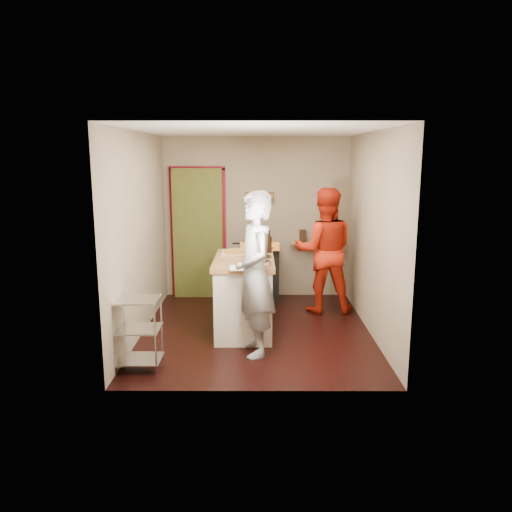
# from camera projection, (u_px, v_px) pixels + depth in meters

# --- Properties ---
(floor) EXTENTS (3.50, 3.50, 0.00)m
(floor) POSITION_uv_depth(u_px,v_px,m) (256.00, 330.00, 6.67)
(floor) COLOR black
(floor) RESTS_ON ground
(back_wall) EXTENTS (3.00, 0.44, 2.60)m
(back_wall) POSITION_uv_depth(u_px,v_px,m) (218.00, 228.00, 8.19)
(back_wall) COLOR gray
(back_wall) RESTS_ON ground
(left_wall) EXTENTS (0.04, 3.50, 2.60)m
(left_wall) POSITION_uv_depth(u_px,v_px,m) (140.00, 234.00, 6.42)
(left_wall) COLOR gray
(left_wall) RESTS_ON ground
(right_wall) EXTENTS (0.04, 3.50, 2.60)m
(right_wall) POSITION_uv_depth(u_px,v_px,m) (373.00, 234.00, 6.41)
(right_wall) COLOR gray
(right_wall) RESTS_ON ground
(ceiling) EXTENTS (3.00, 3.50, 0.02)m
(ceiling) POSITION_uv_depth(u_px,v_px,m) (256.00, 130.00, 6.15)
(ceiling) COLOR white
(ceiling) RESTS_ON back_wall
(stove) EXTENTS (0.60, 0.63, 1.00)m
(stove) POSITION_uv_depth(u_px,v_px,m) (259.00, 273.00, 7.98)
(stove) COLOR black
(stove) RESTS_ON ground
(wire_shelving) EXTENTS (0.48, 0.40, 0.80)m
(wire_shelving) POSITION_uv_depth(u_px,v_px,m) (138.00, 330.00, 5.41)
(wire_shelving) COLOR silver
(wire_shelving) RESTS_ON ground
(island) EXTENTS (0.77, 1.41, 1.30)m
(island) POSITION_uv_depth(u_px,v_px,m) (244.00, 293.00, 6.58)
(island) COLOR beige
(island) RESTS_ON ground
(person_stripe) EXTENTS (0.64, 0.80, 1.91)m
(person_stripe) POSITION_uv_depth(u_px,v_px,m) (255.00, 274.00, 5.72)
(person_stripe) COLOR #BABABF
(person_stripe) RESTS_ON ground
(person_red) EXTENTS (0.92, 0.73, 1.84)m
(person_red) POSITION_uv_depth(u_px,v_px,m) (324.00, 251.00, 7.35)
(person_red) COLOR #B31E0B
(person_red) RESTS_ON ground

